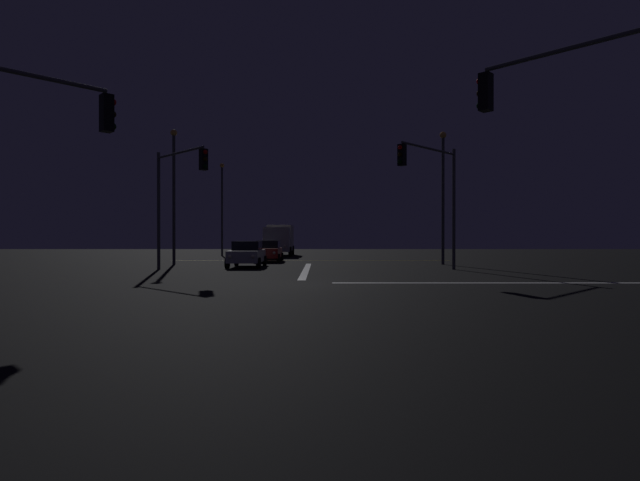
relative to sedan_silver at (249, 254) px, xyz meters
name	(u,v)px	position (x,y,z in m)	size (l,w,h in m)	color
ground	(303,284)	(3.67, -10.65, -0.85)	(120.00, 120.00, 0.10)	black
stop_line_north	(308,270)	(3.67, -2.81, -0.80)	(0.35, 13.40, 0.01)	white
centre_line_ns	(313,260)	(3.67, 8.79, -0.80)	(22.00, 0.15, 0.01)	yellow
crosswalk_bar_east	(507,283)	(11.61, -10.65, -0.80)	(13.40, 0.40, 0.01)	white
sedan_silver	(249,254)	(0.00, 0.00, 0.00)	(2.02, 4.33, 1.57)	#B7B7BC
sedan_red	(271,251)	(0.57, 6.78, 0.00)	(2.02, 4.33, 1.57)	maroon
sedan_white	(271,249)	(0.04, 12.19, 0.00)	(2.02, 4.33, 1.57)	silver
box_truck	(282,239)	(0.37, 19.68, 0.91)	(2.68, 8.28, 3.08)	beige
traffic_signal_sw	(11,136)	(-3.29, -17.61, 3.49)	(3.31, 3.31, 6.20)	#4C4C51
traffic_signal_se	(580,120)	(10.74, -17.73, 3.83)	(3.16, 3.16, 6.75)	#4C4C51
traffic_signal_nw	(179,186)	(-3.20, -3.79, 3.73)	(3.61, 3.61, 6.54)	#4C4C51
traffic_signal_ne	(437,183)	(10.47, -3.85, 3.87)	(3.80, 3.80, 6.73)	#4C4C51
streetlamp_left_far	(224,203)	(-5.28, 18.79, 4.49)	(0.44, 0.44, 9.19)	#424247
streetlamp_left_near	(176,187)	(-5.28, 2.79, 4.38)	(0.44, 0.44, 8.98)	#424247
streetlamp_right_near	(446,188)	(12.61, 2.79, 4.30)	(0.44, 0.44, 8.83)	#424247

